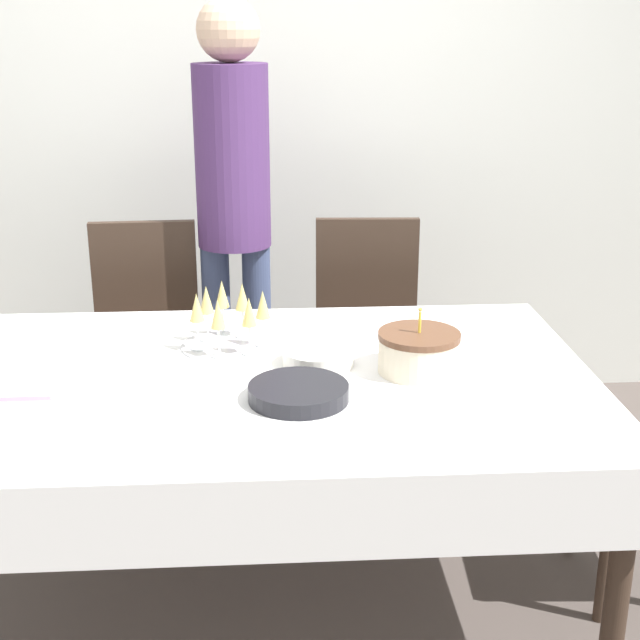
{
  "coord_description": "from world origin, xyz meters",
  "views": [
    {
      "loc": [
        0.03,
        -2.31,
        1.68
      ],
      "look_at": [
        0.19,
        0.12,
        0.85
      ],
      "focal_mm": 50.0,
      "sensor_mm": 36.0,
      "label": 1
    }
  ],
  "objects_px": {
    "champagne_tray": "(228,318)",
    "plate_stack_dessert": "(318,357)",
    "birthday_cake": "(419,353)",
    "dining_chair_far_left": "(146,338)",
    "plate_stack_main": "(298,393)",
    "person_standing": "(233,188)",
    "dining_chair_far_right": "(367,334)"
  },
  "relations": [
    {
      "from": "birthday_cake",
      "to": "plate_stack_main",
      "type": "height_order",
      "value": "birthday_cake"
    },
    {
      "from": "dining_chair_far_left",
      "to": "dining_chair_far_right",
      "type": "distance_m",
      "value": 0.85
    },
    {
      "from": "plate_stack_dessert",
      "to": "person_standing",
      "type": "distance_m",
      "value": 1.05
    },
    {
      "from": "dining_chair_far_right",
      "to": "person_standing",
      "type": "relative_size",
      "value": 0.54
    },
    {
      "from": "person_standing",
      "to": "dining_chair_far_right",
      "type": "bearing_deg",
      "value": -13.74
    },
    {
      "from": "dining_chair_far_left",
      "to": "champagne_tray",
      "type": "relative_size",
      "value": 3.28
    },
    {
      "from": "champagne_tray",
      "to": "person_standing",
      "type": "xyz_separation_m",
      "value": [
        -0.0,
        0.81,
        0.24
      ]
    },
    {
      "from": "dining_chair_far_right",
      "to": "person_standing",
      "type": "bearing_deg",
      "value": 166.26
    },
    {
      "from": "dining_chair_far_left",
      "to": "birthday_cake",
      "type": "bearing_deg",
      "value": -46.18
    },
    {
      "from": "dining_chair_far_right",
      "to": "person_standing",
      "type": "distance_m",
      "value": 0.76
    },
    {
      "from": "dining_chair_far_left",
      "to": "champagne_tray",
      "type": "height_order",
      "value": "dining_chair_far_left"
    },
    {
      "from": "champagne_tray",
      "to": "plate_stack_main",
      "type": "relative_size",
      "value": 1.1
    },
    {
      "from": "champagne_tray",
      "to": "person_standing",
      "type": "bearing_deg",
      "value": 90.04
    },
    {
      "from": "birthday_cake",
      "to": "plate_stack_main",
      "type": "relative_size",
      "value": 0.87
    },
    {
      "from": "birthday_cake",
      "to": "champagne_tray",
      "type": "height_order",
      "value": "birthday_cake"
    },
    {
      "from": "dining_chair_far_left",
      "to": "birthday_cake",
      "type": "xyz_separation_m",
      "value": [
        0.88,
        -0.92,
        0.27
      ]
    },
    {
      "from": "plate_stack_dessert",
      "to": "dining_chair_far_left",
      "type": "bearing_deg",
      "value": 125.54
    },
    {
      "from": "dining_chair_far_right",
      "to": "birthday_cake",
      "type": "distance_m",
      "value": 0.96
    },
    {
      "from": "champagne_tray",
      "to": "plate_stack_dessert",
      "type": "relative_size",
      "value": 1.42
    },
    {
      "from": "dining_chair_far_right",
      "to": "champagne_tray",
      "type": "xyz_separation_m",
      "value": [
        -0.5,
        -0.68,
        0.31
      ]
    },
    {
      "from": "champagne_tray",
      "to": "plate_stack_dessert",
      "type": "xyz_separation_m",
      "value": [
        0.26,
        -0.17,
        -0.07
      ]
    },
    {
      "from": "dining_chair_far_left",
      "to": "champagne_tray",
      "type": "bearing_deg",
      "value": -63.09
    },
    {
      "from": "dining_chair_far_left",
      "to": "dining_chair_far_right",
      "type": "bearing_deg",
      "value": -0.0
    },
    {
      "from": "champagne_tray",
      "to": "plate_stack_main",
      "type": "distance_m",
      "value": 0.46
    },
    {
      "from": "birthday_cake",
      "to": "person_standing",
      "type": "xyz_separation_m",
      "value": [
        -0.54,
        1.05,
        0.28
      ]
    },
    {
      "from": "birthday_cake",
      "to": "dining_chair_far_left",
      "type": "bearing_deg",
      "value": 133.82
    },
    {
      "from": "dining_chair_far_left",
      "to": "plate_stack_dessert",
      "type": "height_order",
      "value": "dining_chair_far_left"
    },
    {
      "from": "plate_stack_main",
      "to": "person_standing",
      "type": "xyz_separation_m",
      "value": [
        -0.19,
        1.22,
        0.32
      ]
    },
    {
      "from": "birthday_cake",
      "to": "person_standing",
      "type": "distance_m",
      "value": 1.21
    },
    {
      "from": "person_standing",
      "to": "dining_chair_far_left",
      "type": "bearing_deg",
      "value": -160.34
    },
    {
      "from": "birthday_cake",
      "to": "plate_stack_main",
      "type": "distance_m",
      "value": 0.39
    },
    {
      "from": "dining_chair_far_right",
      "to": "champagne_tray",
      "type": "relative_size",
      "value": 3.28
    }
  ]
}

